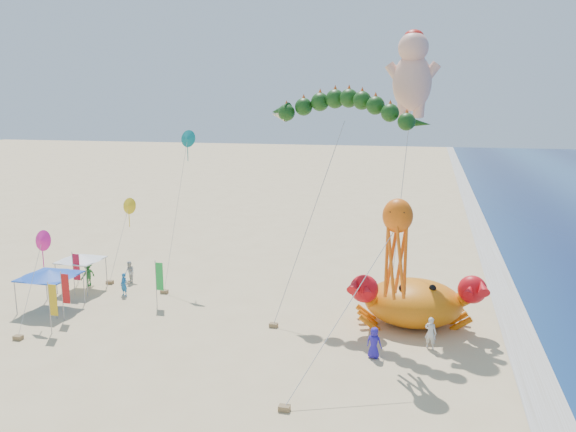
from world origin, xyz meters
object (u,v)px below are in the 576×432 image
object	(u,v)px
dragon_kite	(342,113)
canopy_white	(80,257)
cherub_kite	(412,72)
canopy_blue	(49,273)
octopus_kite	(396,241)
crab_inflatable	(413,301)

from	to	relation	value
dragon_kite	canopy_white	bearing A→B (deg)	-177.21
cherub_kite	canopy_blue	size ratio (longest dim) A/B	5.07
dragon_kite	canopy_white	distance (m)	21.50
cherub_kite	octopus_kite	world-z (taller)	cherub_kite
canopy_blue	canopy_white	xyz separation A→B (m)	(-0.37, 3.98, -0.00)
octopus_kite	cherub_kite	bearing A→B (deg)	89.42
canopy_blue	dragon_kite	bearing A→B (deg)	14.85
crab_inflatable	cherub_kite	xyz separation A→B (m)	(-0.78, 4.03, 13.82)
crab_inflatable	canopy_blue	size ratio (longest dim) A/B	2.26
crab_inflatable	canopy_blue	bearing A→B (deg)	-172.54
crab_inflatable	octopus_kite	xyz separation A→B (m)	(-0.87, -5.32, 4.96)
crab_inflatable	canopy_blue	xyz separation A→B (m)	(-23.32, -3.05, 0.90)
crab_inflatable	canopy_white	world-z (taller)	crab_inflatable
canopy_blue	canopy_white	bearing A→B (deg)	95.33
octopus_kite	canopy_blue	xyz separation A→B (m)	(-22.44, 2.27, -4.06)
crab_inflatable	canopy_white	bearing A→B (deg)	177.76
crab_inflatable	dragon_kite	xyz separation A→B (m)	(-4.86, 1.84, 11.24)
cherub_kite	canopy_white	distance (m)	26.49
dragon_kite	canopy_blue	size ratio (longest dim) A/B	3.94
canopy_white	canopy_blue	bearing A→B (deg)	-84.67
cherub_kite	octopus_kite	xyz separation A→B (m)	(-0.09, -9.35, -8.86)
dragon_kite	canopy_white	xyz separation A→B (m)	(-18.83, -0.92, -10.34)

